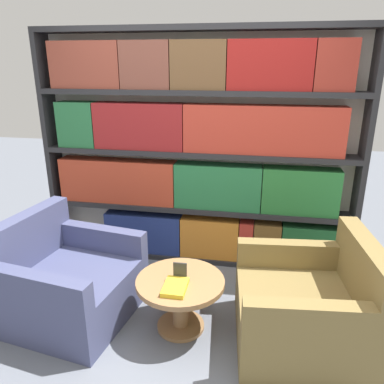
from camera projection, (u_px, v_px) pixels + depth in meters
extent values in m
plane|color=slate|center=(170.00, 335.00, 2.88)|extent=(14.00, 14.00, 0.00)
cube|color=silver|center=(199.00, 150.00, 3.78)|extent=(3.10, 0.05, 2.30)
cube|color=#262628|center=(54.00, 147.00, 3.92)|extent=(0.05, 0.30, 2.30)
cube|color=#262628|center=(362.00, 160.00, 3.40)|extent=(0.05, 0.30, 2.30)
cube|color=#262628|center=(197.00, 255.00, 4.03)|extent=(3.00, 0.30, 0.05)
cube|color=#262628|center=(197.00, 207.00, 3.85)|extent=(3.00, 0.30, 0.05)
cube|color=#262628|center=(197.00, 153.00, 3.66)|extent=(3.00, 0.30, 0.05)
cube|color=#262628|center=(197.00, 92.00, 3.47)|extent=(3.00, 0.30, 0.05)
cube|color=#262628|center=(198.00, 28.00, 3.29)|extent=(3.00, 0.30, 0.05)
cube|color=navy|center=(144.00, 232.00, 4.02)|extent=(0.82, 0.20, 0.42)
cube|color=orange|center=(210.00, 237.00, 3.90)|extent=(0.60, 0.20, 0.42)
cube|color=#BA3227|center=(246.00, 240.00, 3.84)|extent=(0.14, 0.20, 0.42)
cube|color=brown|center=(267.00, 241.00, 3.80)|extent=(0.27, 0.20, 0.42)
cube|color=#1E592D|center=(312.00, 245.00, 3.73)|extent=(0.60, 0.20, 0.42)
cube|color=#B63F27|center=(118.00, 181.00, 3.88)|extent=(1.21, 0.20, 0.45)
cube|color=#287642|center=(218.00, 186.00, 3.71)|extent=(0.85, 0.20, 0.45)
cube|color=#2A7635|center=(300.00, 191.00, 3.57)|extent=(0.72, 0.20, 0.45)
cube|color=#276B3C|center=(78.00, 124.00, 3.76)|extent=(0.38, 0.20, 0.45)
cube|color=maroon|center=(140.00, 126.00, 3.65)|extent=(0.89, 0.20, 0.45)
cube|color=#BB3728|center=(263.00, 130.00, 3.45)|extent=(1.46, 0.20, 0.45)
cube|color=brown|center=(87.00, 65.00, 3.55)|extent=(0.69, 0.20, 0.43)
cube|color=brown|center=(147.00, 65.00, 3.45)|extent=(0.47, 0.20, 0.43)
cube|color=brown|center=(199.00, 65.00, 3.37)|extent=(0.50, 0.20, 0.43)
cube|color=maroon|center=(270.00, 65.00, 3.26)|extent=(0.73, 0.20, 0.43)
cube|color=maroon|center=(335.00, 65.00, 3.17)|extent=(0.34, 0.20, 0.43)
cube|color=#42476B|center=(73.00, 292.00, 3.06)|extent=(1.06, 1.07, 0.40)
cube|color=#42476B|center=(26.00, 239.00, 3.05)|extent=(0.28, 0.95, 0.43)
cube|color=#42476B|center=(40.00, 289.00, 2.57)|extent=(0.80, 0.24, 0.21)
cube|color=#42476B|center=(104.00, 239.00, 3.31)|extent=(0.80, 0.24, 0.21)
cube|color=olive|center=(301.00, 318.00, 2.75)|extent=(1.02, 1.03, 0.40)
cube|color=olive|center=(365.00, 271.00, 2.59)|extent=(0.23, 0.95, 0.43)
cube|color=olive|center=(286.00, 254.00, 3.04)|extent=(0.80, 0.20, 0.21)
cube|color=olive|center=(307.00, 319.00, 2.27)|extent=(0.80, 0.20, 0.21)
cylinder|color=olive|center=(181.00, 306.00, 2.90)|extent=(0.12, 0.12, 0.39)
cylinder|color=olive|center=(181.00, 325.00, 2.96)|extent=(0.37, 0.37, 0.03)
cylinder|color=olive|center=(180.00, 282.00, 2.83)|extent=(0.68, 0.68, 0.04)
cube|color=black|center=(180.00, 279.00, 2.82)|extent=(0.06, 0.06, 0.01)
cube|color=#2D2D2D|center=(180.00, 271.00, 2.80)|extent=(0.10, 0.01, 0.14)
cube|color=gold|center=(175.00, 287.00, 2.70)|extent=(0.17, 0.24, 0.03)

